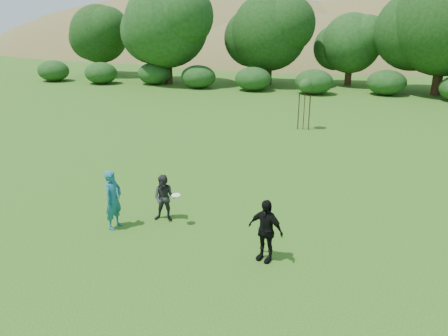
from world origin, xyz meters
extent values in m
plane|color=#19470C|center=(0.00, 0.00, 0.00)|extent=(120.00, 120.00, 0.00)
imported|color=#1A6276|center=(-2.47, -0.23, 0.92)|extent=(0.50, 0.71, 1.84)
imported|color=#29282B|center=(-1.22, 0.70, 0.75)|extent=(0.83, 0.70, 1.50)
imported|color=black|center=(2.29, -0.67, 0.86)|extent=(1.09, 0.71, 1.73)
cylinder|color=white|center=(-0.72, 0.45, 1.01)|extent=(0.27, 0.27, 0.04)
cylinder|color=#402719|center=(1.35, 13.55, 1.25)|extent=(0.05, 0.05, 2.50)
sphere|color=#234B1A|center=(1.35, 13.55, 2.50)|extent=(0.70, 0.70, 0.70)
cylinder|color=#362115|center=(1.05, 13.55, 1.00)|extent=(0.06, 0.06, 2.00)
cylinder|color=#352015|center=(1.65, 13.55, 1.00)|extent=(0.06, 0.06, 2.00)
ellipsoid|color=olive|center=(-25.00, 70.00, -12.10)|extent=(110.00, 70.00, 44.00)
ellipsoid|color=olive|center=(-5.00, 58.00, -7.70)|extent=(80.00, 50.00, 28.00)
cylinder|color=#3A2616|center=(-22.00, 30.00, 1.31)|extent=(0.65, 0.65, 2.62)
sphere|color=#194214|center=(-22.00, 30.00, 4.22)|extent=(5.80, 5.80, 5.80)
cylinder|color=#3A2616|center=(-13.00, 27.00, 1.57)|extent=(0.73, 0.73, 3.15)
sphere|color=#194214|center=(-13.00, 27.00, 5.23)|extent=(7.54, 7.54, 7.54)
cylinder|color=#3A2616|center=(-4.00, 29.00, 1.40)|extent=(0.68, 0.68, 2.80)
sphere|color=#194214|center=(-4.00, 29.00, 4.66)|extent=(6.73, 6.73, 6.73)
cylinder|color=#3A2616|center=(3.00, 31.00, 1.14)|extent=(0.60, 0.60, 2.27)
sphere|color=#194214|center=(3.00, 31.00, 3.71)|extent=(5.22, 5.22, 5.22)
cylinder|color=#3A2616|center=(10.00, 28.00, 1.66)|extent=(0.76, 0.76, 3.32)
sphere|color=#194214|center=(10.00, 28.00, 5.56)|extent=(8.12, 8.12, 8.12)
camera|label=1|loc=(4.33, -10.69, 6.19)|focal=35.00mm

